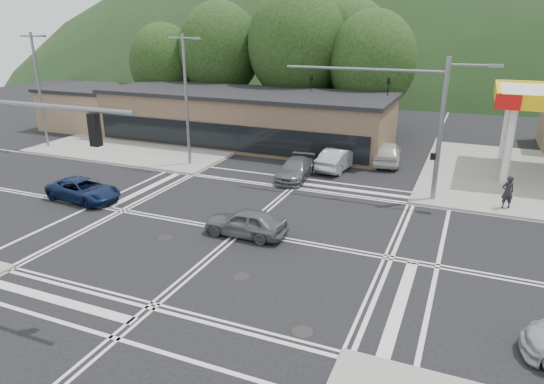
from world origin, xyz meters
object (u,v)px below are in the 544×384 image
at_px(car_queue_a, 338,159).
at_px(car_northbound, 295,169).
at_px(car_queue_b, 387,153).
at_px(pedestrian, 508,192).
at_px(car_grey_center, 246,222).
at_px(car_blue_west, 84,190).

relative_size(car_queue_a, car_northbound, 1.01).
height_order(car_queue_b, pedestrian, pedestrian).
distance_m(car_grey_center, car_queue_b, 15.78).
xyz_separation_m(car_blue_west, car_queue_a, (11.73, 11.70, 0.12)).
distance_m(car_grey_center, car_queue_a, 12.55).
xyz_separation_m(car_northbound, pedestrian, (12.48, -0.85, 0.41)).
xyz_separation_m(car_blue_west, car_grey_center, (10.67, -0.80, 0.05)).
bearing_deg(car_queue_b, car_blue_west, 37.12).
bearing_deg(car_blue_west, car_queue_a, -39.45).
relative_size(car_grey_center, pedestrian, 2.20).
bearing_deg(car_queue_a, car_queue_b, -128.40).
height_order(car_blue_west, car_queue_b, car_queue_b).
xyz_separation_m(car_queue_a, car_northbound, (-1.98, -3.20, -0.10)).
bearing_deg(car_blue_west, car_grey_center, -88.67).
relative_size(car_grey_center, car_queue_b, 0.84).
height_order(car_grey_center, car_northbound, car_grey_center).
bearing_deg(car_grey_center, car_northbound, -174.17).
relative_size(car_blue_west, car_queue_a, 1.00).
xyz_separation_m(car_blue_west, car_queue_b, (14.58, 14.49, 0.18)).
xyz_separation_m(car_queue_a, car_queue_b, (2.84, 2.78, 0.07)).
height_order(car_queue_b, car_northbound, car_queue_b).
height_order(car_grey_center, car_queue_b, car_queue_b).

